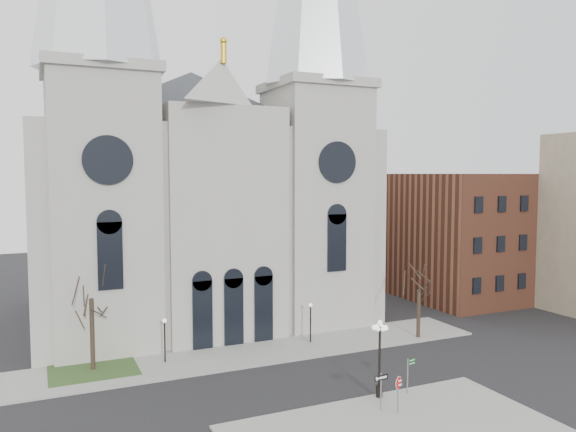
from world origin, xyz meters
name	(u,v)px	position (x,y,z in m)	size (l,w,h in m)	color
ground	(307,409)	(0.00, 0.00, 0.00)	(160.00, 160.00, 0.00)	black
sidewalk_far	(244,354)	(0.00, 11.00, 0.07)	(40.00, 6.00, 0.14)	gray
grass_patch	(93,370)	(-11.00, 12.00, 0.09)	(6.00, 5.00, 0.18)	#2E4C20
cathedral	(200,126)	(0.00, 22.86, 18.48)	(33.00, 26.66, 54.00)	#A3A198
bg_building_brick	(455,234)	(30.00, 22.00, 7.00)	(14.00, 18.00, 14.00)	brown
tree_left	(91,294)	(-11.00, 12.00, 5.58)	(3.20, 3.20, 7.50)	black
tree_right	(419,287)	(15.00, 9.00, 4.47)	(3.20, 3.20, 6.00)	black
ped_lamp_left	(165,333)	(-6.00, 11.50, 2.33)	(0.32, 0.32, 3.26)	black
ped_lamp_right	(311,316)	(6.00, 11.50, 2.33)	(0.32, 0.32, 3.26)	black
stop_sign	(398,386)	(4.47, -2.91, 1.72)	(0.79, 0.14, 2.19)	slate
globe_lamp	(380,349)	(4.78, -0.50, 3.20)	(1.13, 1.13, 4.87)	black
one_way_sign	(381,385)	(3.80, -2.14, 1.64)	(0.97, 0.12, 2.22)	slate
street_name_sign	(408,373)	(6.83, -0.70, 1.46)	(0.70, 0.20, 2.23)	slate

